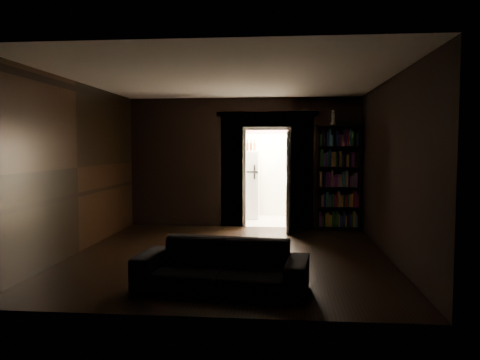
# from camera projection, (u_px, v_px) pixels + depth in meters

# --- Properties ---
(ground) EXTENTS (5.50, 5.50, 0.00)m
(ground) POSITION_uv_depth(u_px,v_px,m) (229.00, 255.00, 7.51)
(ground) COLOR black
(ground) RESTS_ON ground
(room_walls) EXTENTS (5.02, 5.61, 2.84)m
(room_walls) POSITION_uv_depth(u_px,v_px,m) (235.00, 150.00, 8.45)
(room_walls) COLOR black
(room_walls) RESTS_ON ground
(kitchen_alcove) EXTENTS (2.20, 1.80, 2.60)m
(kitchen_alcove) POSITION_uv_depth(u_px,v_px,m) (268.00, 169.00, 11.22)
(kitchen_alcove) COLOR beige
(kitchen_alcove) RESTS_ON ground
(sofa) EXTENTS (2.15, 1.13, 0.79)m
(sofa) POSITION_uv_depth(u_px,v_px,m) (222.00, 258.00, 5.64)
(sofa) COLOR black
(sofa) RESTS_ON ground
(bookshelf) EXTENTS (0.94, 0.48, 2.20)m
(bookshelf) POSITION_uv_depth(u_px,v_px,m) (338.00, 178.00, 9.78)
(bookshelf) COLOR black
(bookshelf) RESTS_ON ground
(refrigerator) EXTENTS (0.94, 0.91, 1.65)m
(refrigerator) POSITION_uv_depth(u_px,v_px,m) (244.00, 184.00, 11.46)
(refrigerator) COLOR white
(refrigerator) RESTS_ON ground
(door) EXTENTS (0.08, 0.85, 2.05)m
(door) POSITION_uv_depth(u_px,v_px,m) (288.00, 182.00, 9.64)
(door) COLOR silver
(door) RESTS_ON ground
(figurine) EXTENTS (0.12, 0.12, 0.31)m
(figurine) POSITION_uv_depth(u_px,v_px,m) (333.00, 117.00, 9.74)
(figurine) COLOR white
(figurine) RESTS_ON bookshelf
(bottles) EXTENTS (0.67, 0.25, 0.27)m
(bottles) POSITION_uv_depth(u_px,v_px,m) (244.00, 145.00, 11.35)
(bottles) COLOR black
(bottles) RESTS_ON refrigerator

